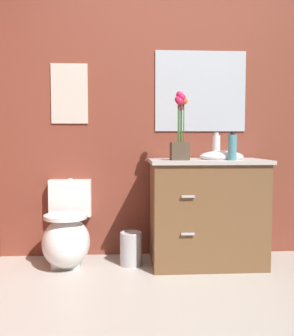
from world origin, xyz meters
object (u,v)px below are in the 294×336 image
object	(u,v)px
flower_vase	(180,137)
lotion_bottle	(216,147)
wall_poster	(69,94)
wall_mirror	(201,91)
vanity_cabinet	(207,210)
toilet	(67,236)
soap_bottle	(232,147)
trash_bin	(131,248)

from	to	relation	value
flower_vase	lotion_bottle	size ratio (longest dim) A/B	2.47
wall_poster	wall_mirror	world-z (taller)	wall_mirror
vanity_cabinet	lotion_bottle	xyz separation A→B (m)	(0.08, 0.02, 0.52)
vanity_cabinet	wall_mirror	bearing A→B (deg)	90.53
toilet	wall_mirror	bearing A→B (deg)	13.18
flower_vase	soap_bottle	xyz separation A→B (m)	(0.40, -0.05, -0.08)
flower_vase	wall_mirror	distance (m)	0.60
soap_bottle	trash_bin	bearing A→B (deg)	169.58
flower_vase	wall_mirror	xyz separation A→B (m)	(0.23, 0.39, 0.40)
toilet	lotion_bottle	distance (m)	1.42
toilet	vanity_cabinet	size ratio (longest dim) A/B	0.66
lotion_bottle	wall_mirror	world-z (taller)	wall_mirror
vanity_cabinet	lotion_bottle	bearing A→B (deg)	15.44
flower_vase	wall_poster	xyz separation A→B (m)	(-0.91, 0.39, 0.37)
soap_bottle	wall_mirror	xyz separation A→B (m)	(-0.17, 0.44, 0.48)
trash_bin	wall_poster	xyz separation A→B (m)	(-0.52, 0.29, 1.28)
flower_vase	wall_poster	size ratio (longest dim) A/B	1.05
flower_vase	trash_bin	size ratio (longest dim) A/B	1.98
toilet	wall_mirror	size ratio (longest dim) A/B	0.86
toilet	flower_vase	xyz separation A→B (m)	(0.91, -0.12, 0.81)
toilet	soap_bottle	bearing A→B (deg)	-7.36
flower_vase	wall_mirror	world-z (taller)	wall_mirror
toilet	trash_bin	world-z (taller)	toilet
soap_bottle	toilet	bearing A→B (deg)	172.64
soap_bottle	wall_mirror	bearing A→B (deg)	110.88
wall_poster	soap_bottle	bearing A→B (deg)	-18.45
lotion_bottle	wall_poster	xyz separation A→B (m)	(-1.22, 0.27, 0.46)
flower_vase	lotion_bottle	distance (m)	0.35
wall_poster	flower_vase	bearing A→B (deg)	-23.07
toilet	wall_poster	world-z (taller)	wall_poster
vanity_cabinet	flower_vase	size ratio (longest dim) A/B	1.94
soap_bottle	lotion_bottle	size ratio (longest dim) A/B	1.02
trash_bin	soap_bottle	bearing A→B (deg)	-10.42
wall_poster	vanity_cabinet	bearing A→B (deg)	-14.40
vanity_cabinet	trash_bin	bearing A→B (deg)	179.80
lotion_bottle	wall_mirror	xyz separation A→B (m)	(-0.08, 0.27, 0.48)
trash_bin	wall_mirror	size ratio (longest dim) A/B	0.34
wall_poster	wall_mirror	distance (m)	1.14
trash_bin	wall_mirror	bearing A→B (deg)	25.16
flower_vase	lotion_bottle	world-z (taller)	flower_vase
lotion_bottle	trash_bin	bearing A→B (deg)	-178.43
vanity_cabinet	soap_bottle	world-z (taller)	soap_bottle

